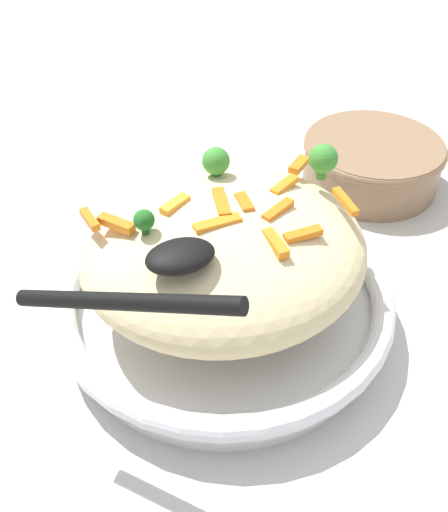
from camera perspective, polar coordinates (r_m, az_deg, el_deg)
The scene contains 20 objects.
ground_plane at distance 0.60m, azimuth 0.00°, elevation -6.13°, with size 2.40×2.40×0.00m, color beige.
serving_bowl at distance 0.58m, azimuth 0.00°, elevation -4.30°, with size 0.33×0.33×0.05m.
pasta_mound at distance 0.53m, azimuth 0.00°, elevation 0.76°, with size 0.27×0.25×0.09m, color beige.
carrot_piece_0 at distance 0.53m, azimuth 11.91°, elevation 5.31°, with size 0.04×0.01×0.01m, color orange.
carrot_piece_1 at distance 0.58m, azimuth 7.42°, elevation 8.95°, with size 0.03×0.01×0.01m, color orange.
carrot_piece_2 at distance 0.51m, azimuth 2.19°, elevation 5.09°, with size 0.03×0.01×0.01m, color orange.
carrot_piece_3 at distance 0.51m, azimuth -4.86°, elevation 5.09°, with size 0.03×0.01×0.01m, color orange.
carrot_piece_4 at distance 0.51m, azimuth -0.64°, elevation 5.23°, with size 0.04×0.01×0.01m, color orange.
carrot_piece_5 at distance 0.51m, azimuth 5.36°, elevation 4.48°, with size 0.04×0.01×0.01m, color orange.
carrot_piece_6 at distance 0.49m, azimuth 7.82°, elevation 2.14°, with size 0.03×0.01×0.01m, color orange.
carrot_piece_7 at distance 0.51m, azimuth -13.14°, elevation 3.57°, with size 0.03×0.01×0.01m, color orange.
carrot_piece_8 at distance 0.47m, azimuth 5.11°, elevation 1.27°, with size 0.03×0.01×0.01m, color orange.
carrot_piece_9 at distance 0.49m, azimuth -0.65°, elevation 3.25°, with size 0.04×0.01×0.01m, color orange.
carrot_piece_10 at distance 0.50m, azimuth -10.61°, elevation 3.17°, with size 0.03×0.01×0.01m, color orange.
carrot_piece_11 at distance 0.54m, azimuth 5.98°, elevation 6.94°, with size 0.03×0.01×0.01m, color orange.
broccoli_floret_0 at distance 0.55m, azimuth 9.80°, elevation 9.41°, with size 0.03×0.03×0.03m.
broccoli_floret_1 at distance 0.48m, azimuth -7.95°, elevation 3.58°, with size 0.02×0.02×0.02m.
broccoli_floret_2 at distance 0.55m, azimuth -0.81°, elevation 9.34°, with size 0.03×0.03×0.03m.
serving_spoon at distance 0.42m, azimuth -6.39°, elevation -1.57°, with size 0.15×0.15×0.07m.
companion_bowl at distance 0.79m, azimuth 14.42°, elevation 9.18°, with size 0.18×0.18×0.06m.
Camera 1 is at (-0.15, -0.38, 0.44)m, focal length 40.44 mm.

